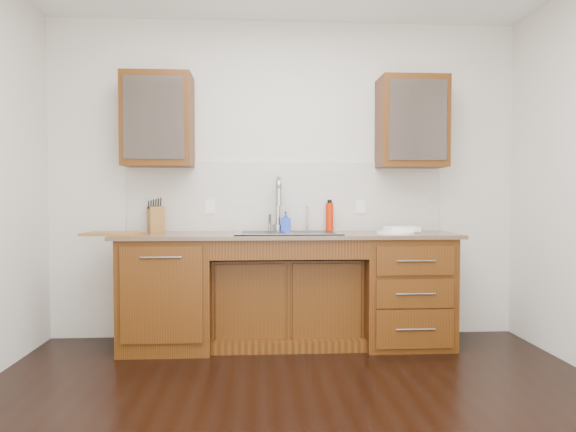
{
  "coord_description": "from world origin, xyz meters",
  "views": [
    {
      "loc": [
        -0.24,
        -2.68,
        1.2
      ],
      "look_at": [
        0.0,
        1.4,
        1.05
      ],
      "focal_mm": 32.0,
      "sensor_mm": 36.0,
      "label": 1
    }
  ],
  "objects": [
    {
      "name": "ground",
      "position": [
        0.0,
        0.0,
        -0.05
      ],
      "size": [
        4.0,
        3.5,
        0.1
      ],
      "primitive_type": "cube",
      "color": "black"
    },
    {
      "name": "cup_right_b",
      "position": [
        1.2,
        1.58,
        1.77
      ],
      "size": [
        0.09,
        0.09,
        0.08
      ],
      "primitive_type": "imported",
      "rotation": [
        0.0,
        0.0,
        0.07
      ],
      "color": "white",
      "rests_on": "upper_cabinet_right"
    },
    {
      "name": "plate",
      "position": [
        0.86,
        1.37,
        0.92
      ],
      "size": [
        0.39,
        0.39,
        0.02
      ],
      "primitive_type": "cylinder",
      "rotation": [
        0.0,
        0.0,
        -0.34
      ],
      "color": "white",
      "rests_on": "countertop"
    },
    {
      "name": "outlet_left",
      "position": [
        -0.65,
        1.73,
        1.12
      ],
      "size": [
        0.08,
        0.01,
        0.12
      ],
      "primitive_type": "cube",
      "color": "white",
      "rests_on": "backsplash"
    },
    {
      "name": "upper_cabinet_right",
      "position": [
        1.05,
        1.58,
        1.83
      ],
      "size": [
        0.55,
        0.34,
        0.75
      ],
      "primitive_type": "cube",
      "color": "#593014",
      "rests_on": "wall_back"
    },
    {
      "name": "cup_left_a",
      "position": [
        -1.09,
        1.58,
        1.77
      ],
      "size": [
        0.15,
        0.15,
        0.1
      ],
      "primitive_type": "imported",
      "rotation": [
        0.0,
        0.0,
        -0.29
      ],
      "color": "white",
      "rests_on": "upper_cabinet_left"
    },
    {
      "name": "wall_back",
      "position": [
        0.0,
        1.8,
        1.35
      ],
      "size": [
        4.0,
        0.1,
        2.7
      ],
      "primitive_type": "cube",
      "color": "silver",
      "rests_on": "ground"
    },
    {
      "name": "outlet_right",
      "position": [
        0.65,
        1.73,
        1.12
      ],
      "size": [
        0.08,
        0.01,
        0.12
      ],
      "primitive_type": "cube",
      "color": "white",
      "rests_on": "backsplash"
    },
    {
      "name": "dish_towel",
      "position": [
        0.92,
        1.39,
        0.94
      ],
      "size": [
        0.26,
        0.2,
        0.04
      ],
      "primitive_type": "cube",
      "rotation": [
        0.0,
        0.0,
        0.08
      ],
      "color": "white",
      "rests_on": "plate"
    },
    {
      "name": "knife_block",
      "position": [
        -1.09,
        1.65,
        1.02
      ],
      "size": [
        0.18,
        0.22,
        0.21
      ],
      "primitive_type": "cube",
      "rotation": [
        0.0,
        0.0,
        0.36
      ],
      "color": "brown",
      "rests_on": "countertop"
    },
    {
      "name": "base_cabinet_left",
      "position": [
        -0.95,
        1.44,
        0.44
      ],
      "size": [
        0.7,
        0.62,
        0.88
      ],
      "primitive_type": "cube",
      "color": "#593014",
      "rests_on": "ground"
    },
    {
      "name": "filter_tap",
      "position": [
        0.18,
        1.65,
        1.03
      ],
      "size": [
        0.02,
        0.02,
        0.24
      ],
      "primitive_type": "cylinder",
      "color": "#999993",
      "rests_on": "countertop"
    },
    {
      "name": "cutting_board",
      "position": [
        -1.35,
        1.34,
        0.92
      ],
      "size": [
        0.46,
        0.34,
        0.02
      ],
      "primitive_type": "cube",
      "rotation": [
        0.0,
        0.0,
        -0.09
      ],
      "color": "#A07251",
      "rests_on": "countertop"
    },
    {
      "name": "faucet",
      "position": [
        -0.07,
        1.64,
        1.11
      ],
      "size": [
        0.04,
        0.04,
        0.4
      ],
      "primitive_type": "cylinder",
      "color": "#999993",
      "rests_on": "countertop"
    },
    {
      "name": "water_bottle",
      "position": [
        0.37,
        1.66,
        1.03
      ],
      "size": [
        0.07,
        0.07,
        0.24
      ],
      "primitive_type": "cylinder",
      "rotation": [
        0.0,
        0.0,
        -0.05
      ],
      "color": "#C01D01",
      "rests_on": "countertop"
    },
    {
      "name": "soap_bottle",
      "position": [
        -0.01,
        1.59,
        1.0
      ],
      "size": [
        0.09,
        0.09,
        0.17
      ],
      "primitive_type": "imported",
      "rotation": [
        0.0,
        0.0,
        -0.12
      ],
      "color": "blue",
      "rests_on": "countertop"
    },
    {
      "name": "upper_cabinet_left",
      "position": [
        -1.05,
        1.58,
        1.83
      ],
      "size": [
        0.55,
        0.34,
        0.75
      ],
      "primitive_type": "cube",
      "color": "#593014",
      "rests_on": "wall_back"
    },
    {
      "name": "base_cabinet_center",
      "position": [
        0.0,
        1.53,
        0.35
      ],
      "size": [
        1.2,
        0.44,
        0.7
      ],
      "primitive_type": "cube",
      "color": "#593014",
      "rests_on": "ground"
    },
    {
      "name": "wall_front",
      "position": [
        0.0,
        -1.8,
        1.35
      ],
      "size": [
        4.0,
        0.1,
        2.7
      ],
      "primitive_type": "cube",
      "color": "silver",
      "rests_on": "ground"
    },
    {
      "name": "cup_right_a",
      "position": [
        0.93,
        1.58,
        1.78
      ],
      "size": [
        0.16,
        0.16,
        0.1
      ],
      "primitive_type": "imported",
      "rotation": [
        0.0,
        0.0,
        0.28
      ],
      "color": "white",
      "rests_on": "upper_cabinet_right"
    },
    {
      "name": "cup_left_b",
      "position": [
        -0.92,
        1.58,
        1.77
      ],
      "size": [
        0.12,
        0.12,
        0.1
      ],
      "primitive_type": "imported",
      "rotation": [
        0.0,
        0.0,
        -0.14
      ],
      "color": "white",
      "rests_on": "upper_cabinet_left"
    },
    {
      "name": "countertop",
      "position": [
        0.0,
        1.43,
        0.9
      ],
      "size": [
        2.7,
        0.65,
        0.03
      ],
      "primitive_type": "cube",
      "color": "#84705B",
      "rests_on": "base_cabinet_left"
    },
    {
      "name": "base_cabinet_right",
      "position": [
        0.95,
        1.44,
        0.44
      ],
      "size": [
        0.7,
        0.62,
        0.88
      ],
      "primitive_type": "cube",
      "color": "#593014",
      "rests_on": "ground"
    },
    {
      "name": "backsplash",
      "position": [
        0.0,
        1.74,
        1.21
      ],
      "size": [
        2.7,
        0.02,
        0.59
      ],
      "primitive_type": "cube",
      "color": "beige",
      "rests_on": "wall_back"
    },
    {
      "name": "sink",
      "position": [
        0.0,
        1.41,
        0.83
      ],
      "size": [
        0.84,
        0.46,
        0.19
      ],
      "primitive_type": "cube",
      "color": "#9E9EA5",
      "rests_on": "countertop"
    }
  ]
}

